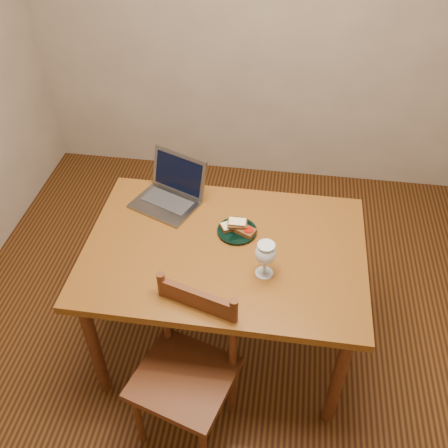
# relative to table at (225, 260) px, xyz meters

# --- Properties ---
(floor) EXTENTS (3.20, 3.20, 0.02)m
(floor) POSITION_rel_table_xyz_m (0.00, 0.05, -0.66)
(floor) COLOR black
(floor) RESTS_ON ground
(back_wall) EXTENTS (3.20, 0.02, 2.60)m
(back_wall) POSITION_rel_table_xyz_m (0.00, 1.66, 0.65)
(back_wall) COLOR gray
(back_wall) RESTS_ON floor
(table) EXTENTS (1.30, 0.90, 0.74)m
(table) POSITION_rel_table_xyz_m (0.00, 0.00, 0.00)
(table) COLOR #4E260D
(table) RESTS_ON floor
(chair) EXTENTS (0.50, 0.49, 0.44)m
(chair) POSITION_rel_table_xyz_m (-0.10, -0.48, -0.18)
(chair) COLOR #3A1A0C
(chair) RESTS_ON floor
(plate) EXTENTS (0.19, 0.19, 0.02)m
(plate) POSITION_rel_table_xyz_m (0.04, 0.11, 0.09)
(plate) COLOR black
(plate) RESTS_ON table
(sandwich_cheese) EXTENTS (0.10, 0.09, 0.03)m
(sandwich_cheese) POSITION_rel_table_xyz_m (0.01, 0.12, 0.12)
(sandwich_cheese) COLOR #381E0C
(sandwich_cheese) RESTS_ON plate
(sandwich_tomato) EXTENTS (0.12, 0.10, 0.03)m
(sandwich_tomato) POSITION_rel_table_xyz_m (0.08, 0.10, 0.12)
(sandwich_tomato) COLOR #381E0C
(sandwich_tomato) RESTS_ON plate
(sandwich_top) EXTENTS (0.10, 0.06, 0.03)m
(sandwich_top) POSITION_rel_table_xyz_m (0.04, 0.11, 0.14)
(sandwich_top) COLOR #381E0C
(sandwich_top) RESTS_ON plate
(milk_glass) EXTENTS (0.09, 0.09, 0.18)m
(milk_glass) POSITION_rel_table_xyz_m (0.20, -0.13, 0.18)
(milk_glass) COLOR white
(milk_glass) RESTS_ON table
(laptop) EXTENTS (0.40, 0.38, 0.23)m
(laptop) POSITION_rel_table_xyz_m (-0.32, 0.31, 0.15)
(laptop) COLOR slate
(laptop) RESTS_ON table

